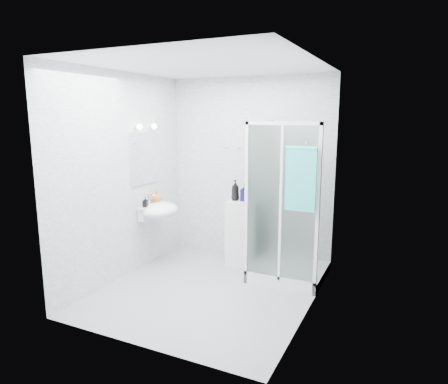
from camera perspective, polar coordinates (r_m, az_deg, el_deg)
The scene contains 12 objects.
room at distance 4.54m, azimuth -2.46°, elevation 1.16°, with size 2.40×2.60×2.60m.
shower_enclosure at distance 5.19m, azimuth 8.24°, elevation -7.41°, with size 0.90×0.95×2.00m.
wall_basin at distance 5.52m, azimuth -9.32°, elevation -2.57°, with size 0.46×0.56×0.35m.
mirror at distance 5.52m, azimuth -11.26°, elevation 4.78°, with size 0.02×0.60×0.70m, color white.
vanity_lights at distance 5.46m, azimuth -10.99°, elevation 9.15°, with size 0.10×0.40×0.08m.
wall_hooks at distance 5.73m, azimuth 1.17°, elevation 6.40°, with size 0.23×0.06×0.03m.
storage_cabinet at distance 5.62m, azimuth 2.58°, elevation -5.80°, with size 0.40×0.41×0.91m.
hand_towel at distance 4.51m, azimuth 10.92°, elevation 2.05°, with size 0.34×0.05×0.73m.
shampoo_bottle_a at distance 5.50m, azimuth 1.62°, elevation 0.25°, with size 0.11×0.11×0.29m, color black.
shampoo_bottle_b at distance 5.48m, azimuth 2.98°, elevation -0.03°, with size 0.11×0.11×0.24m, color #0E0B45.
soap_dispenser_orange at distance 5.67m, azimuth -9.59°, elevation -0.67°, with size 0.13×0.13×0.17m, color #C95617.
soap_dispenser_black at distance 5.42m, azimuth -11.19°, elevation -1.42°, with size 0.06×0.06×0.14m, color black.
Camera 1 is at (2.09, -3.96, 2.06)m, focal length 32.00 mm.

